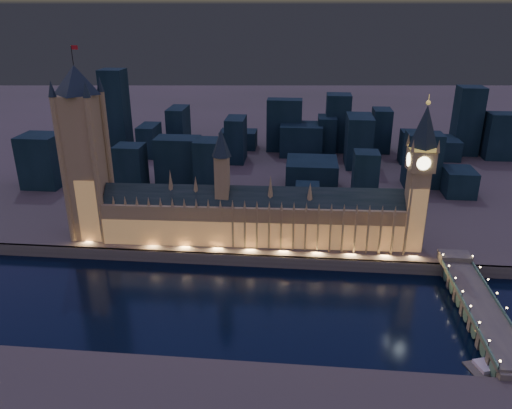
# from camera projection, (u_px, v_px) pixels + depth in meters

# --- Properties ---
(ground_plane) EXTENTS (2000.00, 2000.00, 0.00)m
(ground_plane) POSITION_uv_depth(u_px,v_px,m) (238.00, 300.00, 289.61)
(ground_plane) COLOR black
(ground_plane) RESTS_ON ground
(north_bank) EXTENTS (2000.00, 960.00, 8.00)m
(north_bank) POSITION_uv_depth(u_px,v_px,m) (282.00, 113.00, 768.20)
(north_bank) COLOR #3B3C33
(north_bank) RESTS_ON ground
(embankment_wall) EXTENTS (2000.00, 2.50, 8.00)m
(embankment_wall) POSITION_uv_depth(u_px,v_px,m) (246.00, 260.00, 325.96)
(embankment_wall) COLOR #464742
(embankment_wall) RESTS_ON ground
(palace_of_westminster) EXTENTS (202.00, 27.41, 78.00)m
(palace_of_westminster) POSITION_uv_depth(u_px,v_px,m) (251.00, 217.00, 336.68)
(palace_of_westminster) COLOR olive
(palace_of_westminster) RESTS_ON north_bank
(victoria_tower) EXTENTS (31.68, 31.68, 128.44)m
(victoria_tower) POSITION_uv_depth(u_px,v_px,m) (84.00, 147.00, 329.79)
(victoria_tower) COLOR olive
(victoria_tower) RESTS_ON north_bank
(elizabeth_tower) EXTENTS (18.00, 18.00, 101.94)m
(elizabeth_tower) POSITION_uv_depth(u_px,v_px,m) (420.00, 167.00, 312.92)
(elizabeth_tower) COLOR olive
(elizabeth_tower) RESTS_ON north_bank
(westminster_bridge) EXTENTS (18.92, 113.00, 15.90)m
(westminster_bridge) POSITION_uv_depth(u_px,v_px,m) (477.00, 307.00, 272.31)
(westminster_bridge) COLOR #464742
(westminster_bridge) RESTS_ON ground
(city_backdrop) EXTENTS (484.32, 215.63, 85.25)m
(city_backdrop) POSITION_uv_depth(u_px,v_px,m) (300.00, 142.00, 502.29)
(city_backdrop) COLOR black
(city_backdrop) RESTS_ON north_bank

